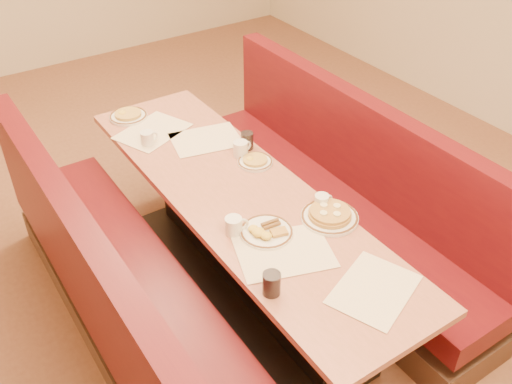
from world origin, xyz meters
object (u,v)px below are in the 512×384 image
booth_left (122,298)px  soda_tumbler_near (272,284)px  coffee_mug_a (322,201)px  coffee_mug_c (241,148)px  pancake_plate (330,215)px  soda_tumbler_mid (247,141)px  booth_right (337,203)px  coffee_mug_d (148,138)px  coffee_mug_b (234,225)px  diner_table (240,244)px  eggs_plate (266,232)px

booth_left → soda_tumbler_near: 0.95m
coffee_mug_a → coffee_mug_c: bearing=99.4°
coffee_mug_a → coffee_mug_c: (-0.08, 0.66, 0.01)m
pancake_plate → soda_tumbler_mid: 0.80m
booth_right → soda_tumbler_near: 1.31m
coffee_mug_d → soda_tumbler_near: 1.43m
pancake_plate → coffee_mug_b: 0.49m
soda_tumbler_near → booth_left: bearing=122.7°
coffee_mug_a → soda_tumbler_mid: soda_tumbler_mid is taller
diner_table → coffee_mug_c: size_ratio=20.27×
pancake_plate → coffee_mug_a: (0.03, 0.09, 0.02)m
eggs_plate → coffee_mug_c: 0.73m
coffee_mug_b → soda_tumbler_near: bearing=-82.9°
booth_left → coffee_mug_c: bearing=17.9°
booth_left → eggs_plate: size_ratio=9.49×
booth_left → soda_tumbler_mid: booth_left is taller
booth_right → pancake_plate: booth_right is taller
pancake_plate → coffee_mug_c: 0.76m
eggs_plate → coffee_mug_d: size_ratio=2.33×
booth_left → booth_right: size_ratio=1.00×
diner_table → soda_tumbler_near: soda_tumbler_near is taller
coffee_mug_c → booth_right: bearing=-38.1°
coffee_mug_a → soda_tumbler_near: bearing=-145.5°
eggs_plate → coffee_mug_b: 0.16m
booth_left → eggs_plate: (0.66, -0.37, 0.40)m
soda_tumbler_mid → coffee_mug_c: bearing=-146.4°
booth_left → pancake_plate: bearing=-24.5°
pancake_plate → eggs_plate: size_ratio=1.11×
diner_table → coffee_mug_d: (-0.20, 0.72, 0.42)m
booth_left → coffee_mug_d: booth_left is taller
coffee_mug_c → soda_tumbler_near: soda_tumbler_near is taller
coffee_mug_b → coffee_mug_d: bearing=107.3°
coffee_mug_a → coffee_mug_d: coffee_mug_d is taller
eggs_plate → soda_tumbler_mid: bearing=63.7°
booth_left → coffee_mug_d: size_ratio=22.11×
diner_table → eggs_plate: eggs_plate is taller
pancake_plate → soda_tumbler_near: soda_tumbler_near is taller
pancake_plate → coffee_mug_b: coffee_mug_b is taller
booth_right → pancake_plate: 0.77m
coffee_mug_a → coffee_mug_b: bearing=173.1°
coffee_mug_a → coffee_mug_c: coffee_mug_c is taller
soda_tumbler_near → soda_tumbler_mid: 1.20m
booth_left → coffee_mug_c: 1.08m
pancake_plate → coffee_mug_d: bearing=111.2°
diner_table → booth_right: size_ratio=1.00×
soda_tumbler_near → pancake_plate: bearing=25.4°
coffee_mug_a → coffee_mug_d: (-0.48, 1.08, 0.00)m
eggs_plate → coffee_mug_d: bearing=96.3°
eggs_plate → coffee_mug_c: (0.28, 0.67, 0.03)m
coffee_mug_c → soda_tumbler_near: 1.12m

